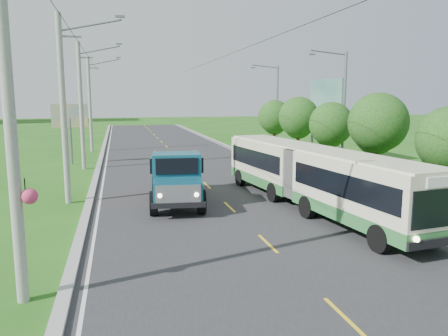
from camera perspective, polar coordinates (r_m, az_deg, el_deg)
name	(u,v)px	position (r m, az deg, el deg)	size (l,w,h in m)	color
ground	(268,244)	(17.42, 5.73, -9.84)	(240.00, 240.00, 0.00)	#1E5714
road	(188,167)	(36.40, -4.76, 0.14)	(14.00, 120.00, 0.02)	#28282B
curb_left	(98,169)	(36.00, -16.16, -0.19)	(0.40, 120.00, 0.15)	#9E9E99
curb_right	(269,164)	(38.14, 5.91, 0.59)	(0.30, 120.00, 0.10)	#9E9E99
edge_line_left	(105,170)	(35.99, -15.28, -0.24)	(0.12, 120.00, 0.00)	silver
edge_line_right	(264,164)	(37.98, 5.20, 0.52)	(0.12, 120.00, 0.00)	silver
centre_dash	(268,243)	(17.42, 5.73, -9.77)	(0.12, 2.20, 0.00)	yellow
railing_right	(307,171)	(32.92, 10.81, -0.43)	(0.04, 40.00, 0.60)	black
pole_nearest	(13,125)	(12.83, -25.88, 5.07)	(3.51, 0.44, 10.00)	gray
pole_near	(64,109)	(24.68, -20.17, 7.26)	(3.51, 0.32, 10.00)	gray
pole_mid	(82,105)	(36.63, -18.11, 7.77)	(3.51, 0.32, 10.00)	gray
pole_far	(90,104)	(48.61, -17.07, 8.02)	(3.51, 0.32, 10.00)	gray
tree_third	(377,126)	(28.29, 19.41, 5.21)	(3.60, 3.62, 6.00)	#382314
tree_fourth	(331,126)	(33.49, 13.78, 5.29)	(3.24, 3.31, 5.40)	#382314
tree_fifth	(299,119)	(38.90, 9.71, 6.30)	(3.48, 3.52, 5.80)	#382314
tree_back	(275,118)	(44.47, 6.63, 6.44)	(3.30, 3.36, 5.50)	#382314
streetlight_mid	(342,109)	(33.68, 15.17, 7.50)	(3.02, 0.20, 9.07)	slate
streetlight_far	(276,106)	(46.45, 6.77, 8.09)	(3.02, 0.20, 9.07)	slate
planter_near	(376,194)	(26.31, 19.22, -3.18)	(0.64, 0.64, 0.67)	silver
planter_mid	(315,171)	(33.18, 11.75, -0.41)	(0.64, 0.64, 0.67)	silver
planter_far	(277,157)	(40.46, 6.90, 1.39)	(0.64, 0.64, 0.67)	silver
billboard_left	(70,119)	(39.77, -19.49, 6.00)	(3.00, 0.20, 5.20)	slate
billboard_right	(326,102)	(39.76, 13.12, 8.41)	(0.24, 6.00, 7.30)	slate
bus	(313,173)	(22.74, 11.49, -0.66)	(4.46, 16.26, 3.10)	#2E7336
dump_truck	(176,174)	(23.58, -6.26, -0.79)	(3.28, 7.05, 2.87)	#115169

